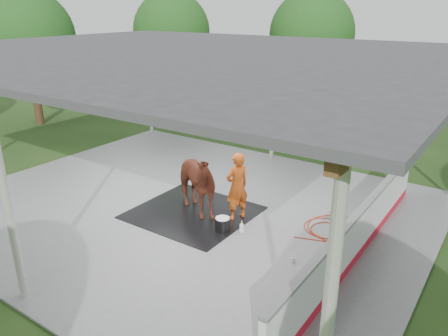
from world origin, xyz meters
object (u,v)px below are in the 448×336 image
Objects in this scene: wash_bucket at (223,224)px; horse at (192,182)px; dasher_board at (358,235)px; handler at (237,186)px.

horse is at bearing 163.16° from wash_bucket.
dasher_board reaches higher than wash_bucket.
dasher_board is 21.81× the size of wash_bucket.
horse is 1.40m from wash_bucket.
dasher_board is at bearing 11.74° from wash_bucket.
wash_bucket is (1.17, -0.35, -0.68)m from horse.
dasher_board is 3.09m from handler.
wash_bucket is at bearing 28.84° from handler.
handler reaches higher than dasher_board.
dasher_board is 3.07m from wash_bucket.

